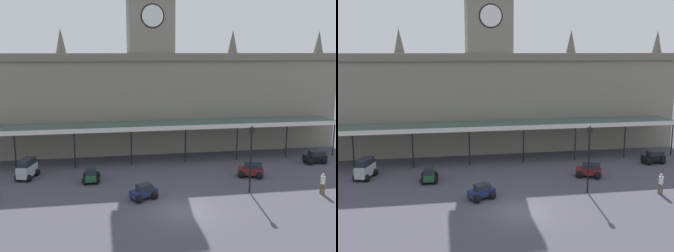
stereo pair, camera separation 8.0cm
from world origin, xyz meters
The scene contains 10 objects.
ground_plane centered at (0.00, 0.00, 0.00)m, with size 140.00×140.00×0.00m, color #43414B.
station_building centered at (0.00, 18.28, 6.08)m, with size 42.45×5.75×17.98m.
entrance_canopy centered at (0.00, 13.21, 3.76)m, with size 38.19×3.26×3.91m.
car_maroon_estate centered at (7.55, 6.42, 0.56)m, with size 2.42×2.06×1.27m.
car_green_estate centered at (-6.54, 7.56, 0.56)m, with size 1.56×2.26×1.27m.
car_black_estate centered at (15.56, 9.50, 0.56)m, with size 2.29×1.62×1.27m.
car_navy_sedan centered at (-2.50, 2.70, 0.50)m, with size 2.24×2.02×1.19m.
car_silver_van centered at (-12.13, 9.34, 0.81)m, with size 1.99×2.56×1.77m.
pedestrian_beside_cars centered at (11.54, 1.49, 0.91)m, with size 0.34×0.34×1.67m.
victorian_lamppost centered at (5.97, 2.72, 3.34)m, with size 0.30×0.30×5.43m.
Camera 1 is at (-5.39, -25.25, 11.08)m, focal length 41.60 mm.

